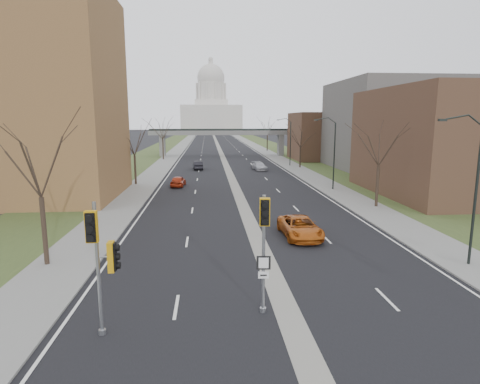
{
  "coord_description": "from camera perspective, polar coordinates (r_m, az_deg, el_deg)",
  "views": [
    {
      "loc": [
        -3.46,
        -15.35,
        8.48
      ],
      "look_at": [
        -1.26,
        11.87,
        3.56
      ],
      "focal_mm": 30.0,
      "sensor_mm": 36.0,
      "label": 1
    }
  ],
  "objects": [
    {
      "name": "tree_right_b",
      "position": [
        72.3,
        8.63,
        7.99
      ],
      "size": [
        6.3,
        6.3,
        8.22
      ],
      "color": "#382B21",
      "rests_on": "sidewalk_right"
    },
    {
      "name": "streetlight_mid",
      "position": [
        49.53,
        12.48,
        8.21
      ],
      "size": [
        2.61,
        0.2,
        8.7
      ],
      "color": "black",
      "rests_on": "sidewalk_right"
    },
    {
      "name": "signal_pole_median",
      "position": [
        17.13,
        3.46,
        -5.95
      ],
      "size": [
        0.62,
        0.88,
        5.33
      ],
      "rotation": [
        0.0,
        0.0,
        -0.08
      ],
      "color": "gray",
      "rests_on": "ground"
    },
    {
      "name": "car_right_near",
      "position": [
        29.76,
        8.53,
        -4.95
      ],
      "size": [
        2.69,
        5.49,
        1.5
      ],
      "primitive_type": "imported",
      "rotation": [
        0.0,
        0.0,
        0.04
      ],
      "color": "#AC4F12",
      "rests_on": "ground"
    },
    {
      "name": "tree_right_c",
      "position": [
        111.58,
        3.92,
        9.45
      ],
      "size": [
        7.65,
        7.65,
        9.99
      ],
      "color": "#382B21",
      "rests_on": "sidewalk_right"
    },
    {
      "name": "tree_left_a",
      "position": [
        25.29,
        -26.87,
        4.93
      ],
      "size": [
        7.2,
        7.2,
        9.4
      ],
      "color": "#382B21",
      "rests_on": "sidewalk_left"
    },
    {
      "name": "car_right_mid",
      "position": [
        68.84,
        2.76,
        3.69
      ],
      "size": [
        2.52,
        4.87,
        1.35
      ],
      "primitive_type": "imported",
      "rotation": [
        0.0,
        0.0,
        0.14
      ],
      "color": "#A0A0A7",
      "rests_on": "ground"
    },
    {
      "name": "road_surface",
      "position": [
        165.6,
        -3.44,
        7.26
      ],
      "size": [
        20.0,
        600.0,
        0.01
      ],
      "primitive_type": "cube",
      "color": "black",
      "rests_on": "ground"
    },
    {
      "name": "median_strip",
      "position": [
        165.6,
        -3.44,
        7.26
      ],
      "size": [
        1.2,
        600.0,
        0.02
      ],
      "primitive_type": "cube",
      "color": "gray",
      "rests_on": "ground"
    },
    {
      "name": "commercial_block_near",
      "position": [
        51.37,
        27.88,
        6.27
      ],
      "size": [
        16.0,
        20.0,
        12.0
      ],
      "primitive_type": "cube",
      "color": "#523726",
      "rests_on": "ground"
    },
    {
      "name": "tree_left_c",
      "position": [
        87.88,
        -10.99,
        9.09
      ],
      "size": [
        7.65,
        7.65,
        9.99
      ],
      "color": "#382B21",
      "rests_on": "sidewalk_left"
    },
    {
      "name": "car_left_near",
      "position": [
        52.38,
        -8.8,
        1.54
      ],
      "size": [
        1.96,
        4.16,
        1.38
      ],
      "primitive_type": "imported",
      "rotation": [
        0.0,
        0.0,
        3.06
      ],
      "color": "#A72E13",
      "rests_on": "ground"
    },
    {
      "name": "streetlight_near",
      "position": [
        25.82,
        29.57,
        5.5
      ],
      "size": [
        2.61,
        0.2,
        8.7
      ],
      "color": "black",
      "rests_on": "sidewalk_right"
    },
    {
      "name": "ground",
      "position": [
        17.87,
        7.49,
        -18.2
      ],
      "size": [
        700.0,
        700.0,
        0.0
      ],
      "primitive_type": "plane",
      "color": "black",
      "rests_on": "ground"
    },
    {
      "name": "signal_pole_left",
      "position": [
        16.33,
        -19.17,
        -7.9
      ],
      "size": [
        0.95,
        0.97,
        5.44
      ],
      "rotation": [
        0.0,
        0.0,
        0.01
      ],
      "color": "gray",
      "rests_on": "ground"
    },
    {
      "name": "capitol",
      "position": [
        335.52,
        -4.11,
        11.91
      ],
      "size": [
        48.0,
        42.0,
        55.75
      ],
      "color": "silver",
      "rests_on": "ground"
    },
    {
      "name": "sidewalk_right",
      "position": [
        166.28,
        0.73,
        7.31
      ],
      "size": [
        4.0,
        600.0,
        0.12
      ],
      "primitive_type": "cube",
      "color": "gray",
      "rests_on": "ground"
    },
    {
      "name": "commercial_block_mid",
      "position": [
        74.34,
        20.68,
        8.81
      ],
      "size": [
        18.0,
        22.0,
        15.0
      ],
      "primitive_type": "cube",
      "color": "#615D58",
      "rests_on": "ground"
    },
    {
      "name": "tree_left_b",
      "position": [
        54.24,
        -14.87,
        7.5
      ],
      "size": [
        6.75,
        6.75,
        8.81
      ],
      "color": "#382B21",
      "rests_on": "sidewalk_left"
    },
    {
      "name": "car_left_far",
      "position": [
        70.1,
        -6.03,
        3.81
      ],
      "size": [
        1.93,
        4.54,
        1.46
      ],
      "primitive_type": "imported",
      "rotation": [
        0.0,
        0.0,
        3.23
      ],
      "color": "black",
      "rests_on": "ground"
    },
    {
      "name": "grass_verge_right",
      "position": [
        166.95,
        2.8,
        7.31
      ],
      "size": [
        8.0,
        600.0,
        0.1
      ],
      "primitive_type": "cube",
      "color": "#2B3B1B",
      "rests_on": "ground"
    },
    {
      "name": "streetlight_far",
      "position": [
        74.77,
        6.61,
        8.98
      ],
      "size": [
        2.61,
        0.2,
        8.7
      ],
      "color": "black",
      "rests_on": "sidewalk_right"
    },
    {
      "name": "commercial_block_far",
      "position": [
        89.13,
        12.1,
        7.75
      ],
      "size": [
        14.0,
        14.0,
        10.0
      ],
      "primitive_type": "cube",
      "color": "#523726",
      "rests_on": "ground"
    },
    {
      "name": "pedestrian_bridge",
      "position": [
        95.48,
        -2.56,
        8.02
      ],
      "size": [
        34.0,
        3.0,
        6.45
      ],
      "color": "slate",
      "rests_on": "ground"
    },
    {
      "name": "sidewalk_left",
      "position": [
        165.78,
        -7.62,
        7.21
      ],
      "size": [
        4.0,
        600.0,
        0.12
      ],
      "primitive_type": "cube",
      "color": "gray",
      "rests_on": "ground"
    },
    {
      "name": "tree_right_a",
      "position": [
        40.86,
        19.3,
        7.06
      ],
      "size": [
        7.2,
        7.2,
        9.4
      ],
      "color": "#382B21",
      "rests_on": "sidewalk_right"
    },
    {
      "name": "grass_verge_left",
      "position": [
        166.2,
        -9.7,
        7.16
      ],
      "size": [
        8.0,
        600.0,
        0.1
      ],
      "primitive_type": "cube",
      "color": "#2B3B1B",
      "rests_on": "ground"
    }
  ]
}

